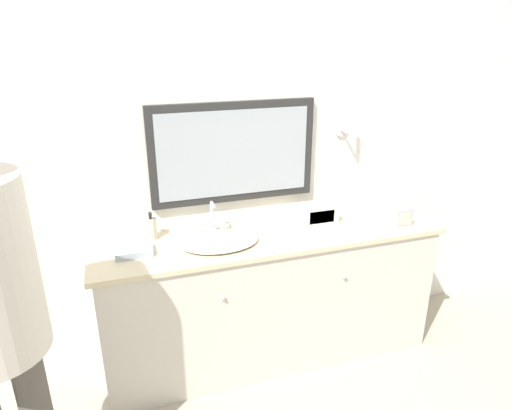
{
  "coord_description": "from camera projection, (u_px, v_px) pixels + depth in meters",
  "views": [
    {
      "loc": [
        -0.85,
        -2.02,
        2.02
      ],
      "look_at": [
        -0.1,
        0.28,
        1.07
      ],
      "focal_mm": 32.0,
      "sensor_mm": 36.0,
      "label": 1
    }
  ],
  "objects": [
    {
      "name": "soap_bottle",
      "position": [
        151.0,
        228.0,
        2.63
      ],
      "size": [
        0.06,
        0.06,
        0.17
      ],
      "color": "beige",
      "rests_on": "vanity_counter"
    },
    {
      "name": "hand_towel_near_sink",
      "position": [
        134.0,
        251.0,
        2.47
      ],
      "size": [
        0.2,
        0.13,
        0.04
      ],
      "color": "#A8B7C6",
      "rests_on": "vanity_counter"
    },
    {
      "name": "sink_basin",
      "position": [
        219.0,
        240.0,
        2.59
      ],
      "size": [
        0.45,
        0.36,
        0.2
      ],
      "color": "silver",
      "rests_on": "vanity_counter"
    },
    {
      "name": "ground_plane",
      "position": [
        286.0,
        383.0,
        2.77
      ],
      "size": [
        14.0,
        14.0,
        0.0
      ],
      "primitive_type": "plane",
      "color": "#B2A893"
    },
    {
      "name": "picture_frame",
      "position": [
        405.0,
        218.0,
        2.79
      ],
      "size": [
        0.11,
        0.01,
        0.11
      ],
      "color": "#B2B2B7",
      "rests_on": "vanity_counter"
    },
    {
      "name": "vanity_counter",
      "position": [
        271.0,
        297.0,
        2.86
      ],
      "size": [
        2.09,
        0.51,
        0.87
      ],
      "color": "beige",
      "rests_on": "ground_plane"
    },
    {
      "name": "hand_towel_far_corner",
      "position": [
        366.0,
        212.0,
        2.98
      ],
      "size": [
        0.18,
        0.13,
        0.03
      ],
      "color": "white",
      "rests_on": "vanity_counter"
    },
    {
      "name": "wall_back",
      "position": [
        256.0,
        156.0,
        2.8
      ],
      "size": [
        8.0,
        0.18,
        2.55
      ],
      "color": "white",
      "rests_on": "ground_plane"
    },
    {
      "name": "metal_tray",
      "position": [
        354.0,
        229.0,
        2.76
      ],
      "size": [
        0.19,
        0.1,
        0.01
      ],
      "color": "silver",
      "rests_on": "vanity_counter"
    },
    {
      "name": "appliance_box",
      "position": [
        318.0,
        213.0,
        2.86
      ],
      "size": [
        0.23,
        0.13,
        0.12
      ],
      "color": "white",
      "rests_on": "vanity_counter"
    }
  ]
}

